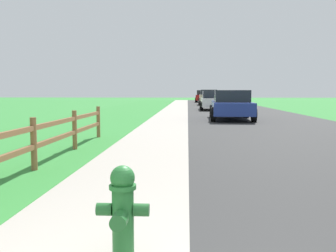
{
  "coord_description": "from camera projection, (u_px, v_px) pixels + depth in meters",
  "views": [
    {
      "loc": [
        -0.03,
        -1.46,
        1.42
      ],
      "look_at": [
        -0.56,
        8.77,
        0.47
      ],
      "focal_mm": 40.03,
      "sensor_mm": 36.0,
      "label": 1
    }
  ],
  "objects": [
    {
      "name": "parked_car_red",
      "position": [
        203.0,
        96.0,
        49.32
      ],
      "size": [
        2.28,
        4.59,
        1.58
      ],
      "color": "maroon",
      "rests_on": "ground"
    },
    {
      "name": "fire_hydrant",
      "position": [
        123.0,
        212.0,
        3.07
      ],
      "size": [
        0.43,
        0.36,
        0.82
      ],
      "color": "#287233",
      "rests_on": "ground"
    },
    {
      "name": "road_asphalt",
      "position": [
        234.0,
        110.0,
        28.24
      ],
      "size": [
        7.0,
        66.0,
        0.01
      ],
      "primitive_type": "cube",
      "color": "#303030",
      "rests_on": "ground"
    },
    {
      "name": "parked_car_white",
      "position": [
        213.0,
        100.0,
        28.87
      ],
      "size": [
        2.08,
        4.43,
        1.48
      ],
      "color": "white",
      "rests_on": "ground"
    },
    {
      "name": "parked_suv_blue",
      "position": [
        231.0,
        105.0,
        18.87
      ],
      "size": [
        2.25,
        4.81,
        1.48
      ],
      "color": "navy",
      "rests_on": "ground"
    },
    {
      "name": "ground_plane",
      "position": [
        188.0,
        112.0,
        26.44
      ],
      "size": [
        120.0,
        120.0,
        0.0
      ],
      "primitive_type": "plane",
      "color": "#358839"
    },
    {
      "name": "parked_car_beige",
      "position": [
        209.0,
        97.0,
        39.14
      ],
      "size": [
        2.2,
        4.3,
        1.6
      ],
      "color": "#C6B793",
      "rests_on": "ground"
    },
    {
      "name": "curb_concrete",
      "position": [
        149.0,
        110.0,
        28.58
      ],
      "size": [
        6.0,
        66.0,
        0.01
      ],
      "primitive_type": "cube",
      "color": "#ADA499",
      "rests_on": "ground"
    },
    {
      "name": "rail_fence",
      "position": [
        34.0,
        140.0,
        6.68
      ],
      "size": [
        0.11,
        9.84,
        0.96
      ],
      "color": "brown",
      "rests_on": "ground"
    },
    {
      "name": "grass_verge",
      "position": [
        129.0,
        110.0,
        28.66
      ],
      "size": [
        5.0,
        66.0,
        0.0
      ],
      "primitive_type": "cube",
      "color": "#358839",
      "rests_on": "ground"
    }
  ]
}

